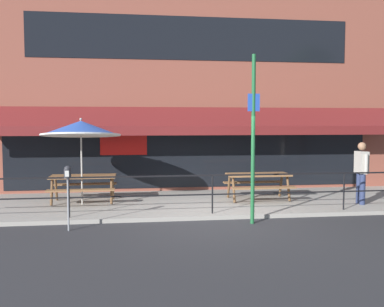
{
  "coord_description": "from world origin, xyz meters",
  "views": [
    {
      "loc": [
        -1.89,
        -10.0,
        2.36
      ],
      "look_at": [
        -0.33,
        1.6,
        1.5
      ],
      "focal_mm": 40.0,
      "sensor_mm": 36.0,
      "label": 1
    }
  ],
  "objects_px": {
    "patio_umbrella_left": "(81,129)",
    "street_sign_pole": "(253,138)",
    "pedestrian_walking": "(361,170)",
    "picnic_table_centre": "(258,179)",
    "picnic_table_left": "(83,181)",
    "parking_meter_near": "(68,178)"
  },
  "relations": [
    {
      "from": "patio_umbrella_left",
      "to": "street_sign_pole",
      "type": "relative_size",
      "value": 0.61
    },
    {
      "from": "pedestrian_walking",
      "to": "picnic_table_centre",
      "type": "bearing_deg",
      "value": 159.42
    },
    {
      "from": "street_sign_pole",
      "to": "picnic_table_centre",
      "type": "bearing_deg",
      "value": 70.64
    },
    {
      "from": "picnic_table_left",
      "to": "parking_meter_near",
      "type": "height_order",
      "value": "parking_meter_near"
    },
    {
      "from": "picnic_table_centre",
      "to": "street_sign_pole",
      "type": "xyz_separation_m",
      "value": [
        -0.85,
        -2.41,
        1.3
      ]
    },
    {
      "from": "picnic_table_centre",
      "to": "parking_meter_near",
      "type": "bearing_deg",
      "value": -153.04
    },
    {
      "from": "picnic_table_centre",
      "to": "picnic_table_left",
      "type": "bearing_deg",
      "value": 177.13
    },
    {
      "from": "parking_meter_near",
      "to": "street_sign_pole",
      "type": "height_order",
      "value": "street_sign_pole"
    },
    {
      "from": "pedestrian_walking",
      "to": "patio_umbrella_left",
      "type": "bearing_deg",
      "value": 172.8
    },
    {
      "from": "picnic_table_centre",
      "to": "patio_umbrella_left",
      "type": "xyz_separation_m",
      "value": [
        -5.0,
        -0.02,
        1.47
      ]
    },
    {
      "from": "street_sign_pole",
      "to": "picnic_table_left",
      "type": "bearing_deg",
      "value": 147.32
    },
    {
      "from": "patio_umbrella_left",
      "to": "pedestrian_walking",
      "type": "bearing_deg",
      "value": -7.2
    },
    {
      "from": "pedestrian_walking",
      "to": "parking_meter_near",
      "type": "distance_m",
      "value": 7.78
    },
    {
      "from": "picnic_table_left",
      "to": "picnic_table_centre",
      "type": "distance_m",
      "value": 5.01
    },
    {
      "from": "patio_umbrella_left",
      "to": "picnic_table_centre",
      "type": "bearing_deg",
      "value": 0.27
    },
    {
      "from": "picnic_table_left",
      "to": "pedestrian_walking",
      "type": "height_order",
      "value": "pedestrian_walking"
    },
    {
      "from": "patio_umbrella_left",
      "to": "parking_meter_near",
      "type": "height_order",
      "value": "patio_umbrella_left"
    },
    {
      "from": "patio_umbrella_left",
      "to": "street_sign_pole",
      "type": "bearing_deg",
      "value": -29.91
    },
    {
      "from": "picnic_table_left",
      "to": "street_sign_pole",
      "type": "distance_m",
      "value": 5.1
    },
    {
      "from": "patio_umbrella_left",
      "to": "street_sign_pole",
      "type": "distance_m",
      "value": 4.79
    },
    {
      "from": "patio_umbrella_left",
      "to": "parking_meter_near",
      "type": "distance_m",
      "value": 2.72
    },
    {
      "from": "picnic_table_left",
      "to": "street_sign_pole",
      "type": "xyz_separation_m",
      "value": [
        4.15,
        -2.66,
        1.3
      ]
    }
  ]
}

